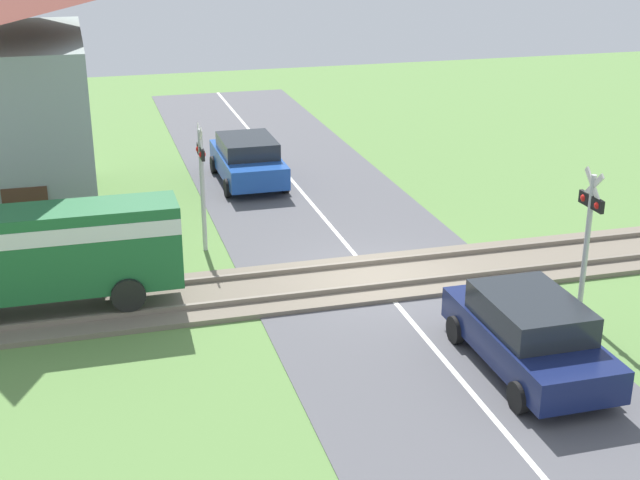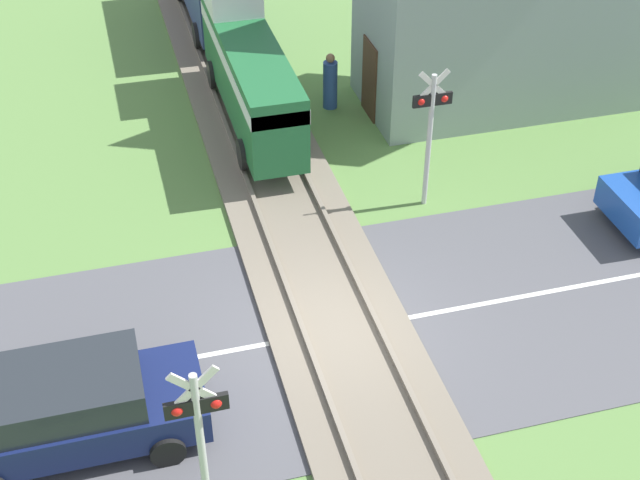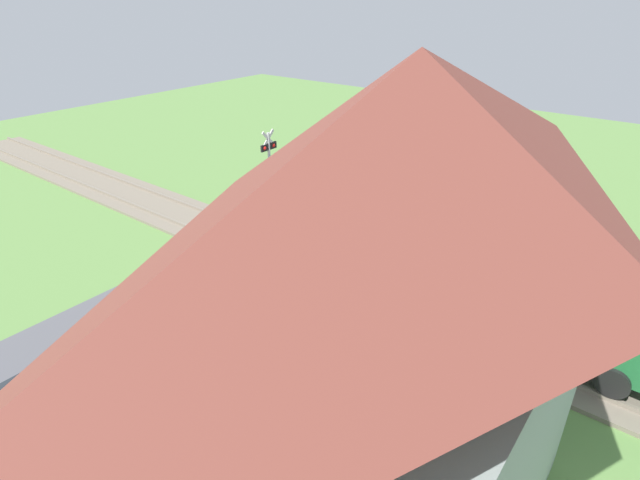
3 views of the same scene
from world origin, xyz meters
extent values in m
plane|color=#5B8442|center=(0.00, 0.00, 0.00)|extent=(60.00, 60.00, 0.00)
cube|color=#515156|center=(0.00, 0.00, 0.01)|extent=(48.00, 6.40, 0.02)
cube|color=silver|center=(0.00, 0.00, 0.02)|extent=(48.00, 0.12, 0.00)
cube|color=#756B5B|center=(0.00, 0.00, 0.06)|extent=(2.80, 48.00, 0.12)
cube|color=slate|center=(-0.72, 0.00, 0.18)|extent=(0.10, 48.00, 0.12)
cube|color=slate|center=(0.72, 0.00, 0.18)|extent=(0.10, 48.00, 0.12)
cube|color=#1E6033|center=(0.00, 8.22, 1.57)|extent=(1.35, 6.93, 1.90)
cube|color=silver|center=(0.00, 8.22, 2.09)|extent=(1.37, 6.93, 0.36)
cylinder|color=black|center=(-0.72, 6.00, 0.62)|extent=(0.14, 0.76, 0.76)
cylinder|color=black|center=(0.72, 6.00, 0.62)|extent=(0.14, 0.76, 0.76)
cube|color=#141E4C|center=(-5.03, -1.44, 0.63)|extent=(4.36, 1.82, 0.66)
cube|color=#23282D|center=(-5.03, -1.44, 1.25)|extent=(2.40, 1.67, 0.59)
cylinder|color=black|center=(-3.61, -0.53, 0.30)|extent=(0.60, 0.18, 0.60)
cylinder|color=black|center=(-3.61, -2.35, 0.30)|extent=(0.60, 0.18, 0.60)
cylinder|color=black|center=(-6.45, -0.53, 0.30)|extent=(0.60, 0.18, 0.60)
cylinder|color=black|center=(-6.45, -2.35, 0.30)|extent=(0.60, 0.18, 0.60)
cube|color=#1E4CA8|center=(8.91, 1.44, 0.65)|extent=(4.31, 1.86, 0.70)
cube|color=#23282D|center=(8.91, 1.44, 1.26)|extent=(2.37, 1.71, 0.52)
cylinder|color=black|center=(7.51, 0.51, 0.30)|extent=(0.60, 0.18, 0.60)
cylinder|color=black|center=(7.51, 2.37, 0.30)|extent=(0.60, 0.18, 0.60)
cylinder|color=black|center=(10.31, 0.51, 0.30)|extent=(0.60, 0.18, 0.60)
cylinder|color=black|center=(10.31, 2.37, 0.30)|extent=(0.60, 0.18, 0.60)
cylinder|color=#B7B7B7|center=(-3.16, -3.74, 1.65)|extent=(0.12, 0.12, 3.31)
cube|color=black|center=(-3.16, -3.74, 2.71)|extent=(0.90, 0.08, 0.28)
sphere|color=red|center=(-3.43, -3.74, 2.71)|extent=(0.18, 0.18, 0.18)
sphere|color=red|center=(-2.89, -3.74, 2.71)|extent=(0.18, 0.18, 0.18)
cube|color=silver|center=(-3.16, -3.74, 3.06)|extent=(0.72, 0.04, 0.72)
cube|color=silver|center=(-3.16, -3.74, 3.06)|extent=(0.72, 0.04, 0.72)
cylinder|color=#B7B7B7|center=(3.16, 3.74, 1.65)|extent=(0.12, 0.12, 3.31)
cube|color=black|center=(3.16, 3.74, 2.71)|extent=(0.90, 0.08, 0.28)
sphere|color=red|center=(3.43, 3.74, 2.71)|extent=(0.18, 0.18, 0.18)
sphere|color=red|center=(2.89, 3.74, 2.71)|extent=(0.18, 0.18, 0.18)
cube|color=silver|center=(3.16, 3.74, 3.06)|extent=(0.72, 0.04, 0.72)
cube|color=silver|center=(3.16, 3.74, 3.06)|extent=(0.72, 0.04, 0.72)
cube|color=gray|center=(7.16, 8.17, 2.65)|extent=(7.90, 3.54, 5.31)
cube|color=#472D1E|center=(3.19, 8.17, 1.05)|extent=(0.06, 1.10, 2.10)
cylinder|color=#2D4C8E|center=(2.30, 8.85, 0.67)|extent=(0.39, 0.39, 1.34)
camera|label=1|loc=(-19.07, 6.69, 8.69)|focal=50.00mm
camera|label=2|loc=(-3.71, -12.28, 11.84)|focal=50.00mm
camera|label=3|loc=(11.65, 10.44, 8.72)|focal=28.00mm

